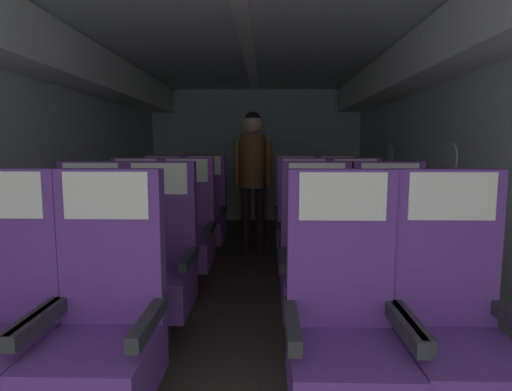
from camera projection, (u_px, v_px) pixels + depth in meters
The scene contains 18 objects.
ground at pixel (245, 290), 3.61m from camera, with size 3.70×7.24×0.02m, color #3D3833.
fuselage_shell at pixel (247, 103), 3.68m from camera, with size 3.58×6.89×2.22m.
seat_a_left_aisle at pixel (102, 331), 1.71m from camera, with size 0.48×0.51×1.14m.
seat_a_right_aisle at pixel (455, 334), 1.68m from camera, with size 0.48×0.51×1.14m.
seat_a_right_window at pixel (344, 334), 1.67m from camera, with size 0.48×0.51×1.14m.
seat_b_left_window at pixel (89, 266), 2.64m from camera, with size 0.48×0.51×1.14m.
seat_b_left_aisle at pixel (158, 266), 2.62m from camera, with size 0.48×0.51×1.14m.
seat_b_right_aisle at pixel (391, 268), 2.58m from camera, with size 0.48×0.51×1.14m.
seat_b_right_window at pixel (317, 267), 2.61m from camera, with size 0.48×0.51×1.14m.
seat_c_left_window at pixel (135, 235), 3.56m from camera, with size 0.48×0.51×1.14m.
seat_c_left_aisle at pixel (186, 235), 3.56m from camera, with size 0.48×0.51×1.14m.
seat_c_right_aisle at pixel (356, 236), 3.51m from camera, with size 0.48×0.51×1.14m.
seat_c_right_window at pixel (304, 236), 3.52m from camera, with size 0.48×0.51×1.14m.
seat_d_left_window at pixel (162, 217), 4.48m from camera, with size 0.48×0.51×1.14m.
seat_d_left_aisle at pixel (204, 217), 4.48m from camera, with size 0.48×0.51×1.14m.
seat_d_right_aisle at pixel (338, 217), 4.44m from camera, with size 0.48×0.51×1.14m.
seat_d_right_window at pixel (297, 217), 4.45m from camera, with size 0.48×0.51×1.14m.
flight_attendant at pixel (253, 167), 4.72m from camera, with size 0.43×0.28×1.63m.
Camera 1 is at (0.18, -0.07, 1.23)m, focal length 29.09 mm.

